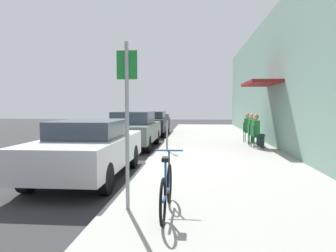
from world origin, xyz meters
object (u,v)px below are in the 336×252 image
object	(u,v)px
parked_car_1	(133,129)
parked_car_2	(152,123)
cafe_chair_1	(252,133)
parking_meter	(167,130)
seated_patron_0	(257,130)
seated_patron_1	(253,128)
bicycle_0	(166,190)
street_sign	(127,113)
seated_patron_2	(249,126)
parked_car_0	(89,148)
cafe_chair_2	(247,131)
cafe_chair_0	(255,135)

from	to	relation	value
parked_car_1	parked_car_2	xyz separation A→B (m)	(-0.00, 5.61, -0.03)
parked_car_1	cafe_chair_1	size ratio (longest dim) A/B	5.06
parking_meter	seated_patron_0	distance (m)	3.56
seated_patron_1	bicycle_0	bearing A→B (deg)	-107.92
street_sign	seated_patron_2	distance (m)	10.22
parked_car_0	parked_car_1	size ratio (longest dim) A/B	1.00
street_sign	bicycle_0	world-z (taller)	street_sign
parked_car_2	seated_patron_0	distance (m)	7.84
seated_patron_0	bicycle_0	bearing A→B (deg)	-109.69
parked_car_1	street_sign	distance (m)	8.30
seated_patron_0	cafe_chair_2	distance (m)	2.03
street_sign	parked_car_1	bearing A→B (deg)	100.48
parking_meter	seated_patron_1	distance (m)	3.92
parked_car_2	bicycle_0	bearing A→B (deg)	-81.29
seated_patron_1	seated_patron_0	bearing A→B (deg)	-89.99
parked_car_2	cafe_chair_2	size ratio (longest dim) A/B	5.06
cafe_chair_1	cafe_chair_2	bearing A→B (deg)	89.80
parked_car_1	seated_patron_1	size ratio (longest dim) A/B	3.41
parked_car_0	parked_car_2	xyz separation A→B (m)	(-0.00, 11.15, -0.00)
parked_car_1	bicycle_0	world-z (taller)	parked_car_1
bicycle_0	cafe_chair_1	world-z (taller)	bicycle_0
parked_car_2	parking_meter	bearing A→B (deg)	-78.06
parking_meter	seated_patron_0	bearing A→B (deg)	19.81
parked_car_0	seated_patron_0	world-z (taller)	seated_patron_0
cafe_chair_0	seated_patron_2	distance (m)	2.02
parked_car_0	parked_car_1	world-z (taller)	parked_car_1
parked_car_1	cafe_chair_2	distance (m)	5.07
parked_car_1	seated_patron_0	bearing A→B (deg)	-5.94
parked_car_1	parking_meter	xyz separation A→B (m)	(1.55, -1.71, 0.12)
parked_car_2	bicycle_0	distance (m)	14.03
parked_car_1	seated_patron_0	distance (m)	4.92
parked_car_1	cafe_chair_2	xyz separation A→B (m)	(4.84, 1.51, -0.14)
cafe_chair_1	seated_patron_1	distance (m)	0.20
seated_patron_2	cafe_chair_0	bearing A→B (deg)	-91.73
seated_patron_0	cafe_chair_1	size ratio (longest dim) A/B	1.48
bicycle_0	parked_car_2	bearing A→B (deg)	98.71
cafe_chair_2	seated_patron_1	bearing A→B (deg)	-87.31
seated_patron_0	seated_patron_1	distance (m)	0.83
street_sign	cafe_chair_0	xyz separation A→B (m)	(3.34, 7.60, -1.02)
cafe_chair_1	seated_patron_2	world-z (taller)	seated_patron_2
cafe_chair_0	cafe_chair_1	size ratio (longest dim) A/B	1.00
cafe_chair_1	parking_meter	bearing A→B (deg)	-148.22
seated_patron_0	seated_patron_2	xyz separation A→B (m)	(0.00, 2.00, 0.00)
cafe_chair_0	cafe_chair_1	world-z (taller)	same
seated_patron_1	cafe_chair_0	bearing A→B (deg)	-94.08
parked_car_2	bicycle_0	size ratio (longest dim) A/B	2.57
parked_car_0	parking_meter	bearing A→B (deg)	67.93
parked_car_2	seated_patron_0	bearing A→B (deg)	-51.35
bicycle_0	seated_patron_1	bearing A→B (deg)	72.08
seated_patron_0	cafe_chair_1	world-z (taller)	seated_patron_0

